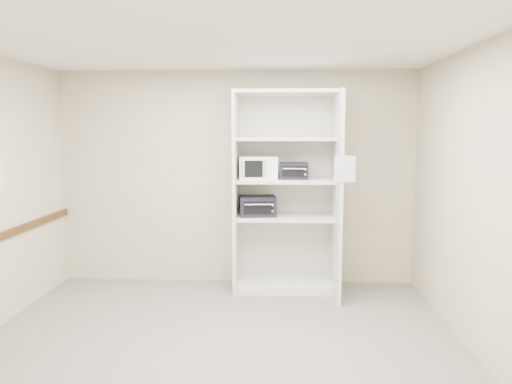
{
  "coord_description": "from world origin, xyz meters",
  "views": [
    {
      "loc": [
        0.53,
        -4.31,
        1.94
      ],
      "look_at": [
        0.28,
        1.32,
        1.25
      ],
      "focal_mm": 35.0,
      "sensor_mm": 36.0,
      "label": 1
    }
  ],
  "objects_px": {
    "shelving_unit": "(289,198)",
    "microwave": "(258,168)",
    "toaster_oven_upper": "(294,171)",
    "toaster_oven_lower": "(258,206)"
  },
  "relations": [
    {
      "from": "toaster_oven_upper",
      "to": "toaster_oven_lower",
      "type": "xyz_separation_m",
      "value": [
        -0.44,
        -0.01,
        -0.43
      ]
    },
    {
      "from": "microwave",
      "to": "shelving_unit",
      "type": "bearing_deg",
      "value": -1.06
    },
    {
      "from": "microwave",
      "to": "toaster_oven_lower",
      "type": "xyz_separation_m",
      "value": [
        -0.01,
        -0.0,
        -0.47
      ]
    },
    {
      "from": "shelving_unit",
      "to": "toaster_oven_upper",
      "type": "distance_m",
      "value": 0.34
    },
    {
      "from": "toaster_oven_lower",
      "to": "microwave",
      "type": "bearing_deg",
      "value": 25.15
    },
    {
      "from": "shelving_unit",
      "to": "microwave",
      "type": "xyz_separation_m",
      "value": [
        -0.38,
        -0.03,
        0.37
      ]
    },
    {
      "from": "shelving_unit",
      "to": "microwave",
      "type": "relative_size",
      "value": 5.38
    },
    {
      "from": "shelving_unit",
      "to": "toaster_oven_upper",
      "type": "height_order",
      "value": "shelving_unit"
    },
    {
      "from": "microwave",
      "to": "toaster_oven_upper",
      "type": "height_order",
      "value": "microwave"
    },
    {
      "from": "shelving_unit",
      "to": "toaster_oven_lower",
      "type": "height_order",
      "value": "shelving_unit"
    }
  ]
}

